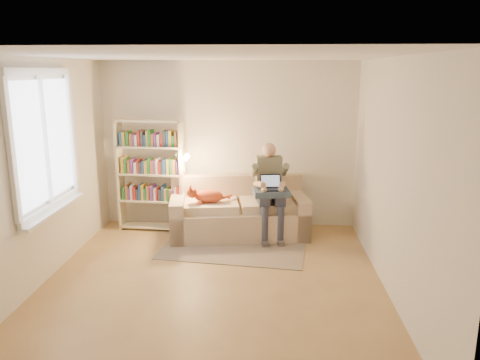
# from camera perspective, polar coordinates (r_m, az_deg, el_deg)

# --- Properties ---
(floor) EXTENTS (4.50, 4.50, 0.00)m
(floor) POSITION_cam_1_polar(r_m,az_deg,el_deg) (5.65, -3.36, -12.54)
(floor) COLOR #9A7746
(floor) RESTS_ON ground
(ceiling) EXTENTS (4.00, 4.50, 0.02)m
(ceiling) POSITION_cam_1_polar(r_m,az_deg,el_deg) (5.09, -3.77, 14.86)
(ceiling) COLOR white
(ceiling) RESTS_ON wall_back
(wall_left) EXTENTS (0.02, 4.50, 2.60)m
(wall_left) POSITION_cam_1_polar(r_m,az_deg,el_deg) (5.81, -23.54, 0.67)
(wall_left) COLOR silver
(wall_left) RESTS_ON floor
(wall_right) EXTENTS (0.02, 4.50, 2.60)m
(wall_right) POSITION_cam_1_polar(r_m,az_deg,el_deg) (5.35, 18.22, 0.12)
(wall_right) COLOR silver
(wall_right) RESTS_ON floor
(wall_back) EXTENTS (4.00, 0.02, 2.60)m
(wall_back) POSITION_cam_1_polar(r_m,az_deg,el_deg) (7.41, -1.43, 4.30)
(wall_back) COLOR silver
(wall_back) RESTS_ON floor
(wall_front) EXTENTS (4.00, 0.02, 2.60)m
(wall_front) POSITION_cam_1_polar(r_m,az_deg,el_deg) (3.09, -8.71, -8.89)
(wall_front) COLOR silver
(wall_front) RESTS_ON floor
(window) EXTENTS (0.12, 1.52, 1.69)m
(window) POSITION_cam_1_polar(r_m,az_deg,el_deg) (5.94, -22.29, 1.79)
(window) COLOR white
(window) RESTS_ON wall_left
(sofa) EXTENTS (2.15, 1.20, 0.86)m
(sofa) POSITION_cam_1_polar(r_m,az_deg,el_deg) (7.13, -0.17, -4.20)
(sofa) COLOR tan
(sofa) RESTS_ON floor
(person) EXTENTS (0.46, 0.65, 1.41)m
(person) POSITION_cam_1_polar(r_m,az_deg,el_deg) (6.90, 3.65, -0.63)
(person) COLOR #6F705B
(person) RESTS_ON sofa
(cat) EXTENTS (0.64, 0.29, 0.24)m
(cat) POSITION_cam_1_polar(r_m,az_deg,el_deg) (6.89, -4.17, -1.93)
(cat) COLOR #DB582B
(cat) RESTS_ON sofa
(blanket) EXTENTS (0.56, 0.48, 0.09)m
(blanket) POSITION_cam_1_polar(r_m,az_deg,el_deg) (6.80, 3.59, -1.48)
(blanket) COLOR #2D3C4F
(blanket) RESTS_ON person
(laptop) EXTENTS (0.33, 0.30, 0.25)m
(laptop) POSITION_cam_1_polar(r_m,az_deg,el_deg) (6.78, 3.59, -0.67)
(laptop) COLOR black
(laptop) RESTS_ON blanket
(bookshelf) EXTENTS (1.15, 0.40, 1.74)m
(bookshelf) POSITION_cam_1_polar(r_m,az_deg,el_deg) (7.33, -10.79, 1.27)
(bookshelf) COLOR beige
(bookshelf) RESTS_ON floor
(rug) EXTENTS (2.12, 1.41, 0.01)m
(rug) POSITION_cam_1_polar(r_m,az_deg,el_deg) (6.66, -0.80, -8.30)
(rug) COLOR gray
(rug) RESTS_ON floor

